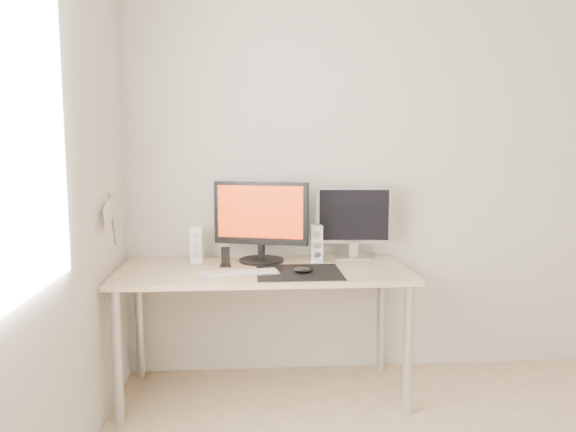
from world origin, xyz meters
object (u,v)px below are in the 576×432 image
speaker_right (316,243)px  phone_dock (226,261)px  keyboard (239,273)px  desk (263,282)px  mouse (303,270)px  main_monitor (261,219)px  second_monitor (354,219)px  speaker_left (196,244)px

speaker_right → phone_dock: bearing=-169.2°
speaker_right → phone_dock: 0.54m
speaker_right → keyboard: (-0.44, -0.30, -0.10)m
desk → mouse: bearing=-36.2°
speaker_right → phone_dock: size_ratio=1.91×
desk → speaker_right: speaker_right is taller
desk → main_monitor: 0.37m
main_monitor → speaker_right: main_monitor is taller
main_monitor → second_monitor: 0.56m
speaker_right → speaker_left: bearing=177.9°
second_monitor → keyboard: second_monitor is taller
main_monitor → mouse: bearing=-55.9°
keyboard → mouse: bearing=-1.4°
mouse → keyboard: mouse is taller
desk → phone_dock: (-0.21, 0.06, 0.11)m
keyboard → phone_dock: 0.22m
speaker_right → keyboard: size_ratio=0.49×
main_monitor → speaker_left: main_monitor is taller
speaker_left → phone_dock: 0.22m
main_monitor → phone_dock: size_ratio=4.85×
mouse → speaker_right: size_ratio=0.49×
mouse → speaker_right: bearing=71.1°
mouse → speaker_left: bearing=150.4°
phone_dock → main_monitor: bearing=28.1°
speaker_left → keyboard: (0.25, -0.33, -0.10)m
mouse → speaker_left: 0.68m
speaker_left → main_monitor: bearing=-2.7°
desk → second_monitor: 0.67m
second_monitor → keyboard: (-0.68, -0.37, -0.23)m
desk → second_monitor: second_monitor is taller
second_monitor → keyboard: bearing=-151.3°
mouse → keyboard: 0.34m
mouse → speaker_right: speaker_right is taller
main_monitor → second_monitor: (0.55, 0.06, -0.01)m
keyboard → phone_dock: (-0.08, 0.20, 0.03)m
speaker_left → keyboard: bearing=-52.5°
main_monitor → second_monitor: size_ratio=1.20×
desk → main_monitor: (-0.01, 0.17, 0.33)m
phone_dock → mouse: bearing=-26.6°
speaker_left → speaker_right: same height
desk → second_monitor: bearing=22.7°
mouse → speaker_right: (0.11, 0.31, 0.08)m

